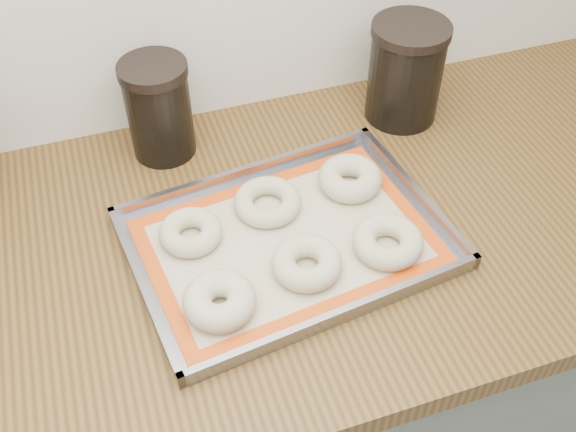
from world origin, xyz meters
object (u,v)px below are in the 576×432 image
object	(u,v)px
baking_tray	(288,241)
bagel_front_mid	(307,263)
bagel_front_left	(220,301)
bagel_back_mid	(268,202)
bagel_back_left	(191,232)
canister_right	(405,72)
canister_mid	(159,109)
bagel_front_right	(388,242)
bagel_back_right	(350,178)

from	to	relation	value
baking_tray	bagel_front_mid	xyz separation A→B (m)	(0.01, -0.06, 0.02)
bagel_front_left	bagel_back_mid	world-z (taller)	bagel_front_left
bagel_front_mid	baking_tray	bearing A→B (deg)	96.68
bagel_back_left	bagel_back_mid	bearing A→B (deg)	11.34
baking_tray	canister_right	world-z (taller)	canister_right
bagel_back_mid	canister_right	size ratio (longest dim) A/B	0.58
bagel_front_left	bagel_back_left	xyz separation A→B (m)	(-0.01, 0.14, -0.00)
canister_right	baking_tray	bearing A→B (deg)	-141.23
bagel_back_mid	canister_mid	world-z (taller)	canister_mid
bagel_front_right	bagel_back_right	size ratio (longest dim) A/B	1.02
bagel_back_mid	bagel_back_right	xyz separation A→B (m)	(0.14, 0.01, 0.00)
baking_tray	bagel_back_right	bearing A→B (deg)	31.76
baking_tray	canister_right	xyz separation A→B (m)	(0.30, 0.24, 0.08)
canister_mid	baking_tray	bearing A→B (deg)	-64.51
bagel_back_right	canister_right	distance (m)	0.24
bagel_back_left	canister_right	world-z (taller)	canister_right
bagel_back_left	canister_right	bearing A→B (deg)	23.42
bagel_back_mid	bagel_front_mid	bearing A→B (deg)	-83.67
bagel_front_left	bagel_back_right	world-z (taller)	bagel_front_left
baking_tray	bagel_back_right	size ratio (longest dim) A/B	4.82
bagel_back_left	canister_right	xyz separation A→B (m)	(0.43, 0.19, 0.07)
baking_tray	bagel_back_right	world-z (taller)	bagel_back_right
bagel_front_right	bagel_back_right	distance (m)	0.14
baking_tray	bagel_front_left	size ratio (longest dim) A/B	4.91
bagel_back_left	bagel_back_right	world-z (taller)	bagel_back_right
bagel_front_left	canister_right	world-z (taller)	canister_right
bagel_back_mid	bagel_front_right	bearing A→B (deg)	-44.19
baking_tray	bagel_front_right	bearing A→B (deg)	-24.75
bagel_back_right	bagel_front_mid	bearing A→B (deg)	-130.97
baking_tray	bagel_back_left	xyz separation A→B (m)	(-0.14, 0.05, 0.01)
baking_tray	canister_right	distance (m)	0.39
bagel_back_right	canister_mid	world-z (taller)	canister_mid
bagel_back_left	bagel_back_mid	xyz separation A→B (m)	(0.13, 0.03, -0.00)
bagel_front_mid	bagel_back_left	distance (m)	0.18
baking_tray	bagel_front_left	distance (m)	0.16
bagel_back_left	baking_tray	bearing A→B (deg)	-20.33
bagel_back_mid	canister_mid	size ratio (longest dim) A/B	0.61
bagel_front_left	bagel_front_right	xyz separation A→B (m)	(0.26, 0.03, -0.00)
bagel_front_left	bagel_back_right	xyz separation A→B (m)	(0.26, 0.17, -0.00)
bagel_back_right	canister_right	bearing A→B (deg)	43.61
baking_tray	canister_mid	xyz separation A→B (m)	(-0.13, 0.28, 0.08)
bagel_front_left	bagel_front_mid	xyz separation A→B (m)	(0.14, 0.03, -0.00)
bagel_front_left	canister_mid	world-z (taller)	canister_mid
bagel_front_mid	canister_right	distance (m)	0.42
canister_right	bagel_back_mid	bearing A→B (deg)	-152.02
bagel_front_mid	bagel_back_left	bearing A→B (deg)	141.87
bagel_front_left	baking_tray	bearing A→B (deg)	35.00
bagel_back_right	canister_mid	distance (m)	0.33
bagel_front_mid	bagel_back_mid	bearing A→B (deg)	96.33
bagel_front_mid	canister_mid	size ratio (longest dim) A/B	0.59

